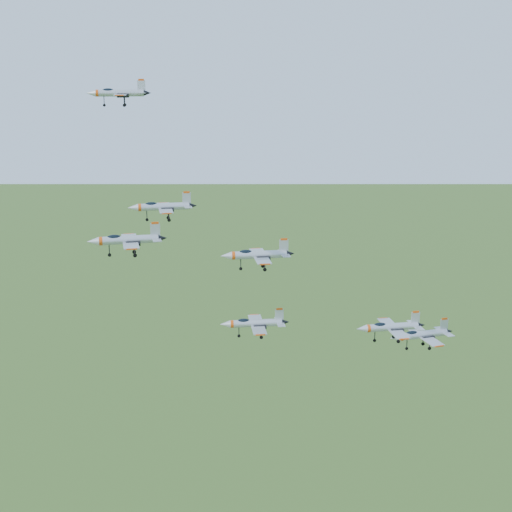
{
  "coord_description": "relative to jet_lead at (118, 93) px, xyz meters",
  "views": [
    {
      "loc": [
        -1.37,
        -111.43,
        155.26
      ],
      "look_at": [
        9.5,
        -1.04,
        126.23
      ],
      "focal_mm": 50.0,
      "sensor_mm": 36.0,
      "label": 1
    }
  ],
  "objects": [
    {
      "name": "jet_left_high",
      "position": [
        6.95,
        -13.26,
        -16.52
      ],
      "size": [
        10.58,
        8.77,
        2.83
      ],
      "rotation": [
        0.0,
        0.0,
        0.09
      ],
      "color": "#A9AEB6"
    },
    {
      "name": "jet_right_high",
      "position": [
        2.43,
        -25.03,
        -18.83
      ],
      "size": [
        10.92,
        9.09,
        2.92
      ],
      "rotation": [
        0.0,
        0.0,
        0.12
      ],
      "color": "#A9AEB6"
    },
    {
      "name": "jet_lead",
      "position": [
        0.0,
        0.0,
        0.0
      ],
      "size": [
        10.54,
        8.67,
        2.82
      ],
      "rotation": [
        0.0,
        0.0,
        0.03
      ],
      "color": "#A9AEB6"
    },
    {
      "name": "jet_left_low",
      "position": [
        22.4,
        -4.63,
        -26.72
      ],
      "size": [
        12.77,
        10.53,
        3.42
      ],
      "rotation": [
        0.0,
        0.0,
        0.04
      ],
      "color": "#A9AEB6"
    },
    {
      "name": "jet_extra",
      "position": [
        54.19,
        1.54,
        -44.72
      ],
      "size": [
        13.3,
        11.18,
        3.57
      ],
      "rotation": [
        0.0,
        0.0,
        0.2
      ],
      "color": "#A9AEB6"
    },
    {
      "name": "jet_right_low",
      "position": [
        20.76,
        -16.66,
        -34.61
      ],
      "size": [
        10.95,
        8.98,
        2.94
      ],
      "rotation": [
        0.0,
        0.0,
        0.01
      ],
      "color": "#A9AEB6"
    },
    {
      "name": "jet_trail",
      "position": [
        42.65,
        -16.46,
        -36.13
      ],
      "size": [
        11.58,
        9.58,
        3.09
      ],
      "rotation": [
        0.0,
        0.0,
        0.07
      ],
      "color": "#A9AEB6"
    }
  ]
}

